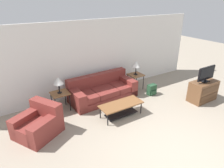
{
  "coord_description": "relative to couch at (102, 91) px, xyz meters",
  "views": [
    {
      "loc": [
        -3.07,
        -1.97,
        3.3
      ],
      "look_at": [
        -0.08,
        2.79,
        0.8
      ],
      "focal_mm": 32.0,
      "sensor_mm": 36.0,
      "label": 1
    }
  ],
  "objects": [
    {
      "name": "ground_plane",
      "position": [
        0.06,
        -3.44,
        -0.29
      ],
      "size": [
        24.0,
        24.0,
        0.0
      ],
      "primitive_type": "plane",
      "color": "gray"
    },
    {
      "name": "wall_back",
      "position": [
        0.06,
        0.66,
        1.01
      ],
      "size": [
        8.83,
        0.06,
        2.6
      ],
      "color": "white",
      "rests_on": "ground_plane"
    },
    {
      "name": "couch",
      "position": [
        0.0,
        0.0,
        0.0
      ],
      "size": [
        2.3,
        1.07,
        0.82
      ],
      "color": "maroon",
      "rests_on": "ground_plane"
    },
    {
      "name": "armchair",
      "position": [
        -2.34,
        -0.82,
        -0.01
      ],
      "size": [
        1.31,
        1.29,
        0.8
      ],
      "color": "maroon",
      "rests_on": "ground_plane"
    },
    {
      "name": "coffee_table",
      "position": [
        -0.07,
        -1.25,
        0.01
      ],
      "size": [
        1.3,
        0.54,
        0.4
      ],
      "color": "brown",
      "rests_on": "ground_plane"
    },
    {
      "name": "side_table_left",
      "position": [
        -1.47,
        0.04,
        0.23
      ],
      "size": [
        0.53,
        0.5,
        0.59
      ],
      "color": "brown",
      "rests_on": "ground_plane"
    },
    {
      "name": "side_table_right",
      "position": [
        1.47,
        0.04,
        0.23
      ],
      "size": [
        0.53,
        0.5,
        0.59
      ],
      "color": "brown",
      "rests_on": "ground_plane"
    },
    {
      "name": "table_lamp_left",
      "position": [
        -1.47,
        0.04,
        0.69
      ],
      "size": [
        0.3,
        0.3,
        0.51
      ],
      "color": "black",
      "rests_on": "side_table_left"
    },
    {
      "name": "table_lamp_right",
      "position": [
        1.47,
        0.04,
        0.69
      ],
      "size": [
        0.3,
        0.3,
        0.51
      ],
      "color": "black",
      "rests_on": "side_table_right"
    },
    {
      "name": "tv_console",
      "position": [
        2.83,
        -1.91,
        0.06
      ],
      "size": [
        0.98,
        0.52,
        0.69
      ],
      "color": "brown",
      "rests_on": "ground_plane"
    },
    {
      "name": "television",
      "position": [
        2.83,
        -1.91,
        0.68
      ],
      "size": [
        0.78,
        0.2,
        0.52
      ],
      "color": "black",
      "rests_on": "tv_console"
    },
    {
      "name": "backpack",
      "position": [
        1.67,
        -0.67,
        -0.11
      ],
      "size": [
        0.31,
        0.27,
        0.38
      ],
      "color": "#23472D",
      "rests_on": "ground_plane"
    }
  ]
}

